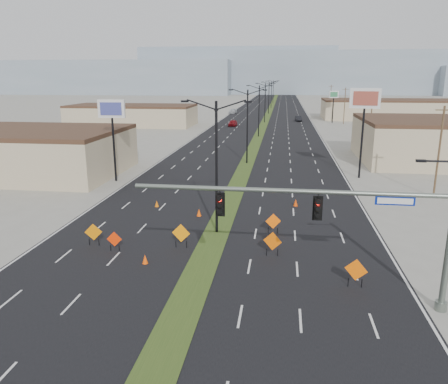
# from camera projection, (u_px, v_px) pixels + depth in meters

# --- Properties ---
(ground) EXTENTS (600.00, 600.00, 0.00)m
(ground) POSITION_uv_depth(u_px,v_px,m) (182.00, 312.00, 22.33)
(ground) COLOR gray
(ground) RESTS_ON ground
(road_surface) EXTENTS (25.00, 400.00, 0.02)m
(road_surface) POSITION_uv_depth(u_px,v_px,m) (265.00, 121.00, 118.13)
(road_surface) COLOR black
(road_surface) RESTS_ON ground
(median_strip) EXTENTS (2.00, 400.00, 0.04)m
(median_strip) POSITION_uv_depth(u_px,v_px,m) (265.00, 121.00, 118.13)
(median_strip) COLOR #2A4518
(median_strip) RESTS_ON ground
(building_sw_far) EXTENTS (30.00, 14.00, 4.50)m
(building_sw_far) POSITION_uv_depth(u_px,v_px,m) (133.00, 116.00, 107.31)
(building_sw_far) COLOR tan
(building_sw_far) RESTS_ON ground
(building_se_far) EXTENTS (44.00, 16.00, 5.00)m
(building_se_far) POSITION_uv_depth(u_px,v_px,m) (403.00, 110.00, 122.16)
(building_se_far) COLOR tan
(building_se_far) RESTS_ON ground
(mesa_west) EXTENTS (180.00, 50.00, 22.00)m
(mesa_west) POSITION_uv_depth(u_px,v_px,m) (104.00, 77.00, 303.20)
(mesa_west) COLOR gray
(mesa_west) RESTS_ON ground
(mesa_center) EXTENTS (220.00, 50.00, 28.00)m
(mesa_center) POSITION_uv_depth(u_px,v_px,m) (336.00, 73.00, 300.96)
(mesa_center) COLOR gray
(mesa_center) RESTS_ON ground
(mesa_backdrop) EXTENTS (140.00, 50.00, 32.00)m
(mesa_backdrop) POSITION_uv_depth(u_px,v_px,m) (238.00, 71.00, 328.63)
(mesa_backdrop) COLOR gray
(mesa_backdrop) RESTS_ON ground
(signal_mast) EXTENTS (16.30, 0.60, 8.00)m
(signal_mast) POSITION_uv_depth(u_px,v_px,m) (355.00, 218.00, 21.92)
(signal_mast) COLOR slate
(signal_mast) RESTS_ON ground
(streetlight_0) EXTENTS (5.15, 0.24, 10.02)m
(streetlight_0) POSITION_uv_depth(u_px,v_px,m) (216.00, 164.00, 32.44)
(streetlight_0) COLOR black
(streetlight_0) RESTS_ON ground
(streetlight_1) EXTENTS (5.15, 0.24, 10.02)m
(streetlight_1) POSITION_uv_depth(u_px,v_px,m) (247.00, 124.00, 59.26)
(streetlight_1) COLOR black
(streetlight_1) RESTS_ON ground
(streetlight_2) EXTENTS (5.15, 0.24, 10.02)m
(streetlight_2) POSITION_uv_depth(u_px,v_px,m) (259.00, 109.00, 86.08)
(streetlight_2) COLOR black
(streetlight_2) RESTS_ON ground
(streetlight_3) EXTENTS (5.15, 0.24, 10.02)m
(streetlight_3) POSITION_uv_depth(u_px,v_px,m) (265.00, 101.00, 112.90)
(streetlight_3) COLOR black
(streetlight_3) RESTS_ON ground
(streetlight_4) EXTENTS (5.15, 0.24, 10.02)m
(streetlight_4) POSITION_uv_depth(u_px,v_px,m) (269.00, 97.00, 139.73)
(streetlight_4) COLOR black
(streetlight_4) RESTS_ON ground
(streetlight_5) EXTENTS (5.15, 0.24, 10.02)m
(streetlight_5) POSITION_uv_depth(u_px,v_px,m) (271.00, 93.00, 166.55)
(streetlight_5) COLOR black
(streetlight_5) RESTS_ON ground
(streetlight_6) EXTENTS (5.15, 0.24, 10.02)m
(streetlight_6) POSITION_uv_depth(u_px,v_px,m) (273.00, 91.00, 193.37)
(streetlight_6) COLOR black
(streetlight_6) RESTS_ON ground
(utility_pole_0) EXTENTS (1.60, 0.20, 9.00)m
(utility_pole_0) POSITION_uv_depth(u_px,v_px,m) (439.00, 151.00, 42.50)
(utility_pole_0) COLOR #4C3823
(utility_pole_0) RESTS_ON ground
(utility_pole_1) EXTENTS (1.60, 0.20, 9.00)m
(utility_pole_1) POSITION_uv_depth(u_px,v_px,m) (371.00, 118.00, 76.03)
(utility_pole_1) COLOR #4C3823
(utility_pole_1) RESTS_ON ground
(utility_pole_2) EXTENTS (1.60, 0.20, 9.00)m
(utility_pole_2) POSITION_uv_depth(u_px,v_px,m) (345.00, 105.00, 109.56)
(utility_pole_2) COLOR #4C3823
(utility_pole_2) RESTS_ON ground
(utility_pole_3) EXTENTS (1.60, 0.20, 9.00)m
(utility_pole_3) POSITION_uv_depth(u_px,v_px,m) (331.00, 99.00, 143.09)
(utility_pole_3) COLOR #4C3823
(utility_pole_3) RESTS_ON ground
(car_left) EXTENTS (2.00, 4.55, 1.52)m
(car_left) POSITION_uv_depth(u_px,v_px,m) (233.00, 123.00, 105.78)
(car_left) COLOR maroon
(car_left) RESTS_ON ground
(car_mid) EXTENTS (1.83, 4.32, 1.39)m
(car_mid) POSITION_uv_depth(u_px,v_px,m) (299.00, 119.00, 117.39)
(car_mid) COLOR black
(car_mid) RESTS_ON ground
(car_far) EXTENTS (2.57, 5.07, 1.41)m
(car_far) POSITION_uv_depth(u_px,v_px,m) (233.00, 111.00, 141.68)
(car_far) COLOR #B3B9BE
(car_far) RESTS_ON ground
(construction_sign_0) EXTENTS (1.22, 0.26, 1.64)m
(construction_sign_0) POSITION_uv_depth(u_px,v_px,m) (93.00, 233.00, 30.92)
(construction_sign_0) COLOR orange
(construction_sign_0) RESTS_ON ground
(construction_sign_1) EXTENTS (1.06, 0.08, 1.41)m
(construction_sign_1) POSITION_uv_depth(u_px,v_px,m) (114.00, 240.00, 29.98)
(construction_sign_1) COLOR red
(construction_sign_1) RESTS_ON ground
(construction_sign_2) EXTENTS (1.32, 0.21, 1.76)m
(construction_sign_2) POSITION_uv_depth(u_px,v_px,m) (181.00, 234.00, 30.48)
(construction_sign_2) COLOR orange
(construction_sign_2) RESTS_ON ground
(construction_sign_3) EXTENTS (1.17, 0.29, 1.59)m
(construction_sign_3) POSITION_uv_depth(u_px,v_px,m) (273.00, 222.00, 33.33)
(construction_sign_3) COLOR #FF5E05
(construction_sign_3) RESTS_ON ground
(construction_sign_4) EXTENTS (1.24, 0.42, 1.71)m
(construction_sign_4) POSITION_uv_depth(u_px,v_px,m) (272.00, 242.00, 29.08)
(construction_sign_4) COLOR #E75B04
(construction_sign_4) RESTS_ON ground
(construction_sign_5) EXTENTS (1.21, 0.54, 1.73)m
(construction_sign_5) POSITION_uv_depth(u_px,v_px,m) (356.00, 271.00, 24.74)
(construction_sign_5) COLOR #FF6205
(construction_sign_5) RESTS_ON ground
(cone_0) EXTENTS (0.47, 0.47, 0.63)m
(cone_0) POSITION_uv_depth(u_px,v_px,m) (145.00, 259.00, 28.06)
(cone_0) COLOR #FF4E05
(cone_0) RESTS_ON ground
(cone_1) EXTENTS (0.46, 0.46, 0.67)m
(cone_1) POSITION_uv_depth(u_px,v_px,m) (199.00, 213.00, 37.60)
(cone_1) COLOR #F44D05
(cone_1) RESTS_ON ground
(cone_2) EXTENTS (0.41, 0.41, 0.69)m
(cone_2) POSITION_uv_depth(u_px,v_px,m) (296.00, 203.00, 40.53)
(cone_2) COLOR #D83D04
(cone_2) RESTS_ON ground
(cone_3) EXTENTS (0.42, 0.42, 0.62)m
(cone_3) POSITION_uv_depth(u_px,v_px,m) (157.00, 204.00, 40.33)
(cone_3) COLOR #E16404
(cone_3) RESTS_ON ground
(pole_sign_west) EXTENTS (3.03, 0.58, 9.23)m
(pole_sign_west) POSITION_uv_depth(u_px,v_px,m) (112.00, 115.00, 48.56)
(pole_sign_west) COLOR black
(pole_sign_west) RESTS_ON ground
(pole_sign_east_near) EXTENTS (3.38, 1.14, 10.41)m
(pole_sign_east_near) POSITION_uv_depth(u_px,v_px,m) (365.00, 105.00, 49.80)
(pole_sign_east_near) COLOR black
(pole_sign_east_near) RESTS_ON ground
(pole_sign_east_far) EXTENTS (2.55, 1.43, 8.13)m
(pole_sign_east_far) POSITION_uv_depth(u_px,v_px,m) (334.00, 97.00, 111.63)
(pole_sign_east_far) COLOR black
(pole_sign_east_far) RESTS_ON ground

